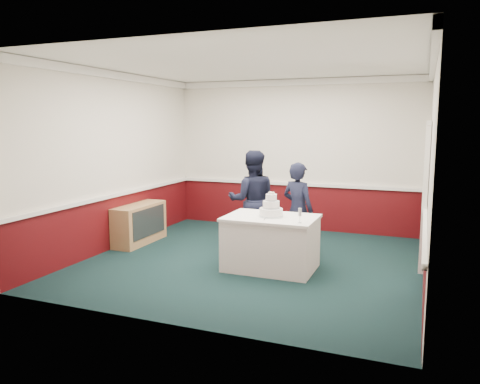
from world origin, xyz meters
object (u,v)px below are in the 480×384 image
at_px(person_man, 252,200).
at_px(person_woman, 298,210).
at_px(cake_knife, 265,219).
at_px(champagne_flute, 300,213).
at_px(wedding_cake, 271,209).
at_px(cake_table, 271,242).
at_px(sideboard, 140,224).

xyz_separation_m(person_man, person_woman, (0.83, -0.16, -0.08)).
relative_size(cake_knife, person_man, 0.13).
distance_m(cake_knife, champagne_flute, 0.55).
distance_m(wedding_cake, champagne_flute, 0.57).
xyz_separation_m(cake_table, wedding_cake, (0.00, 0.00, 0.50)).
bearing_deg(cake_table, person_woman, 75.61).
height_order(cake_knife, person_woman, person_woman).
xyz_separation_m(cake_knife, champagne_flute, (0.53, -0.08, 0.14)).
relative_size(champagne_flute, person_man, 0.12).
xyz_separation_m(cake_table, person_woman, (0.20, 0.78, 0.36)).
bearing_deg(person_man, champagne_flute, 113.06).
bearing_deg(wedding_cake, cake_table, -90.00).
relative_size(sideboard, person_man, 0.71).
bearing_deg(champagne_flute, person_woman, 105.91).
height_order(cake_table, cake_knife, cake_knife).
bearing_deg(person_woman, wedding_cake, 97.06).
relative_size(wedding_cake, champagne_flute, 1.78).
bearing_deg(cake_knife, sideboard, 151.65).
bearing_deg(person_woman, person_man, 10.72).
bearing_deg(cake_knife, cake_table, 69.68).
height_order(cake_table, wedding_cake, wedding_cake).
bearing_deg(wedding_cake, person_man, 124.22).
height_order(wedding_cake, person_man, person_man).
bearing_deg(person_woman, cake_table, 97.06).
xyz_separation_m(cake_table, cake_knife, (-0.03, -0.20, 0.39)).
distance_m(champagne_flute, person_woman, 1.11).
xyz_separation_m(sideboard, person_woman, (2.86, 0.19, 0.41)).
bearing_deg(person_man, person_woman, 149.25).
bearing_deg(cake_table, sideboard, 167.66).
relative_size(cake_knife, person_woman, 0.14).
height_order(sideboard, person_woman, person_woman).
bearing_deg(champagne_flute, person_man, 133.08).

